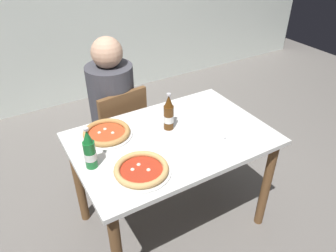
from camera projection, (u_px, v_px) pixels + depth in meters
ground_plane at (171, 219)px, 2.36m from camera, size 8.00×8.00×0.00m
dining_table_main at (172, 151)px, 2.01m from camera, size 1.20×0.80×0.75m
chair_behind_table at (119, 130)px, 2.49m from camera, size 0.45×0.45×0.85m
diner_seated at (114, 117)px, 2.46m from camera, size 0.34×0.34×1.21m
pizza_margherita_near at (107, 133)px, 1.95m from camera, size 0.31×0.31×0.04m
pizza_marinara_far at (141, 170)px, 1.66m from camera, size 0.31×0.31×0.04m
beer_bottle_left at (90, 151)px, 1.66m from camera, size 0.07×0.07×0.25m
beer_bottle_center at (169, 114)px, 1.97m from camera, size 0.07×0.07×0.25m
napkin_with_cutlery at (209, 134)px, 1.97m from camera, size 0.22×0.22×0.01m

